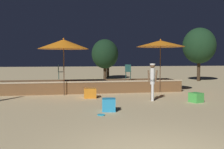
{
  "coord_description": "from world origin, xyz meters",
  "views": [
    {
      "loc": [
        -1.73,
        -4.55,
        1.98
      ],
      "look_at": [
        0.0,
        5.18,
        1.36
      ],
      "focal_mm": 40.0,
      "sensor_mm": 36.0,
      "label": 1
    }
  ],
  "objects": [
    {
      "name": "cube_seat_1",
      "position": [
        4.03,
        5.89,
        0.22
      ],
      "size": [
        0.64,
        0.64,
        0.43
      ],
      "rotation": [
        0.0,
        0.0,
        0.36
      ],
      "color": "#4CC651",
      "rests_on": "ground"
    },
    {
      "name": "patio_umbrella_0",
      "position": [
        3.62,
        9.37,
        2.87
      ],
      "size": [
        2.82,
        2.82,
        3.14
      ],
      "color": "brown",
      "rests_on": "ground"
    },
    {
      "name": "background_tree_0",
      "position": [
        2.46,
        21.59,
        2.18
      ],
      "size": [
        2.02,
        2.02,
        3.31
      ],
      "color": "#3D2B1C",
      "rests_on": "ground"
    },
    {
      "name": "bistro_chair_1",
      "position": [
        1.96,
        10.52,
        1.27
      ],
      "size": [
        0.43,
        0.43,
        0.9
      ],
      "rotation": [
        0.0,
        0.0,
        2.83
      ],
      "color": "#1E4C47",
      "rests_on": "wooden_deck"
    },
    {
      "name": "person_0",
      "position": [
        2.19,
        6.62,
        1.01
      ],
      "size": [
        0.48,
        0.3,
        1.77
      ],
      "rotation": [
        0.0,
        0.0,
        1.37
      ],
      "color": "white",
      "rests_on": "ground"
    },
    {
      "name": "cube_seat_0",
      "position": [
        -0.63,
        8.02,
        0.24
      ],
      "size": [
        0.63,
        0.63,
        0.49
      ],
      "rotation": [
        0.0,
        0.0,
        -0.04
      ],
      "color": "orange",
      "rests_on": "ground"
    },
    {
      "name": "background_tree_1",
      "position": [
        9.81,
        16.03,
        3.14
      ],
      "size": [
        2.88,
        2.88,
        4.74
      ],
      "color": "#3D2B1C",
      "rests_on": "ground"
    },
    {
      "name": "patio_umbrella_1",
      "position": [
        -1.94,
        9.2,
        2.77
      ],
      "size": [
        2.73,
        2.73,
        3.1
      ],
      "color": "brown",
      "rests_on": "ground"
    },
    {
      "name": "wooden_deck",
      "position": [
        -0.41,
        10.53,
        0.33
      ],
      "size": [
        10.84,
        2.28,
        0.73
      ],
      "color": "brown",
      "rests_on": "ground"
    },
    {
      "name": "cube_seat_2",
      "position": [
        -0.21,
        4.68,
        0.24
      ],
      "size": [
        0.57,
        0.57,
        0.48
      ],
      "rotation": [
        0.0,
        0.0,
        -0.16
      ],
      "color": "#2D9EDB",
      "rests_on": "ground"
    },
    {
      "name": "background_tree_2",
      "position": [
        1.78,
        19.13,
        2.44
      ],
      "size": [
        2.54,
        2.54,
        3.85
      ],
      "color": "#3D2B1C",
      "rests_on": "ground"
    },
    {
      "name": "bistro_chair_0",
      "position": [
        -2.22,
        11.07,
        1.27
      ],
      "size": [
        0.4,
        0.4,
        0.9
      ],
      "rotation": [
        0.0,
        0.0,
        1.56
      ],
      "color": "#1E4C47",
      "rests_on": "wooden_deck"
    },
    {
      "name": "frisbee_disc",
      "position": [
        -0.59,
        4.01,
        0.02
      ],
      "size": [
        0.27,
        0.27,
        0.03
      ],
      "color": "#33B2D8",
      "rests_on": "ground"
    }
  ]
}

